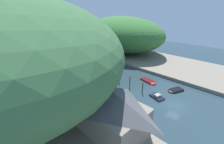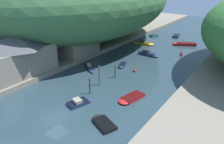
% 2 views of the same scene
% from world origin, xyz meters
% --- Properties ---
extents(water_surface, '(130.00, 130.00, 0.00)m').
position_xyz_m(water_surface, '(0.00, 30.00, 0.00)').
color(water_surface, '#283D47').
rests_on(water_surface, ground).
extents(left_bank, '(22.00, 120.00, 0.92)m').
position_xyz_m(left_bank, '(-22.10, 30.00, 0.46)').
color(left_bank, gray).
rests_on(left_bank, ground).
extents(hillside_left, '(43.78, 61.30, 21.46)m').
position_xyz_m(hillside_left, '(-23.20, 30.26, 11.65)').
color(hillside_left, '#3D6B3D').
rests_on(hillside_left, left_bank).
extents(waterfront_building, '(7.40, 13.29, 7.61)m').
position_xyz_m(waterfront_building, '(-15.01, 4.89, 4.86)').
color(waterfront_building, gray).
rests_on(waterfront_building, left_bank).
extents(boathouse_shed, '(7.37, 9.47, 5.38)m').
position_xyz_m(boathouse_shed, '(-14.83, 19.63, 3.70)').
color(boathouse_shed, gray).
rests_on(boathouse_shed, left_bank).
extents(boat_mid_channel, '(6.50, 4.63, 0.71)m').
position_xyz_m(boat_mid_channel, '(2.56, 43.60, 0.35)').
color(boat_mid_channel, red).
rests_on(boat_mid_channel, water_surface).
extents(boat_navy_launch, '(2.61, 4.74, 0.51)m').
position_xyz_m(boat_navy_launch, '(-2.55, 52.00, 0.25)').
color(boat_navy_launch, navy).
rests_on(boat_navy_launch, water_surface).
extents(boat_moored_right, '(2.90, 4.18, 0.88)m').
position_xyz_m(boat_moored_right, '(0.24, 4.56, 0.27)').
color(boat_moored_right, navy).
rests_on(boat_moored_right, water_surface).
extents(boat_far_right_bank, '(2.15, 3.35, 0.49)m').
position_xyz_m(boat_far_right_bank, '(-2.67, 20.58, 0.24)').
color(boat_far_right_bank, navy).
rests_on(boat_far_right_bank, water_surface).
extents(boat_cabin_cruiser, '(5.32, 1.69, 1.42)m').
position_xyz_m(boat_cabin_cruiser, '(-1.33, 30.07, 0.42)').
color(boat_cabin_cruiser, navy).
rests_on(boat_cabin_cruiser, water_surface).
extents(boat_far_upstream, '(5.54, 2.24, 1.59)m').
position_xyz_m(boat_far_upstream, '(-6.67, 38.08, 0.47)').
color(boat_far_upstream, gold).
rests_on(boat_far_upstream, water_surface).
extents(boat_yellow_tender, '(5.33, 4.23, 0.80)m').
position_xyz_m(boat_yellow_tender, '(-7.51, 15.67, 0.26)').
color(boat_yellow_tender, navy).
rests_on(boat_yellow_tender, water_surface).
extents(boat_open_rowboat, '(2.89, 3.47, 0.51)m').
position_xyz_m(boat_open_rowboat, '(-8.16, 48.12, 0.25)').
color(boat_open_rowboat, teal).
rests_on(boat_open_rowboat, water_surface).
extents(boat_small_dinghy, '(2.82, 5.02, 0.46)m').
position_xyz_m(boat_small_dinghy, '(5.81, 9.89, 0.23)').
color(boat_small_dinghy, red).
rests_on(boat_small_dinghy, water_surface).
extents(boat_red_skiff, '(4.45, 3.22, 0.40)m').
position_xyz_m(boat_red_skiff, '(6.02, 2.63, 0.20)').
color(boat_red_skiff, black).
rests_on(boat_red_skiff, water_surface).
extents(mooring_post_nearest, '(0.23, 0.23, 2.87)m').
position_xyz_m(mooring_post_nearest, '(-0.56, 7.77, 1.44)').
color(mooring_post_nearest, '#4C3D2D').
rests_on(mooring_post_nearest, water_surface).
extents(mooring_post_second, '(0.22, 0.22, 3.66)m').
position_xyz_m(mooring_post_second, '(-1.26, 11.11, 1.84)').
color(mooring_post_second, brown).
rests_on(mooring_post_second, water_surface).
extents(mooring_post_middle, '(0.22, 0.22, 2.63)m').
position_xyz_m(mooring_post_middle, '(-0.71, 15.14, 1.32)').
color(mooring_post_middle, '#4C3D2D').
rests_on(mooring_post_middle, water_surface).
extents(channel_buoy_near, '(0.74, 0.74, 1.11)m').
position_xyz_m(channel_buoy_near, '(5.08, 34.81, 0.43)').
color(channel_buoy_near, red).
rests_on(channel_buoy_near, water_surface).
extents(channel_buoy_far, '(0.55, 0.55, 0.83)m').
position_xyz_m(channel_buoy_far, '(0.86, 19.62, 0.32)').
color(channel_buoy_far, red).
rests_on(channel_buoy_far, water_surface).
extents(person_on_quay, '(0.32, 0.43, 1.69)m').
position_xyz_m(person_on_quay, '(-13.32, 9.54, 1.89)').
color(person_on_quay, '#282D3D').
rests_on(person_on_quay, left_bank).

